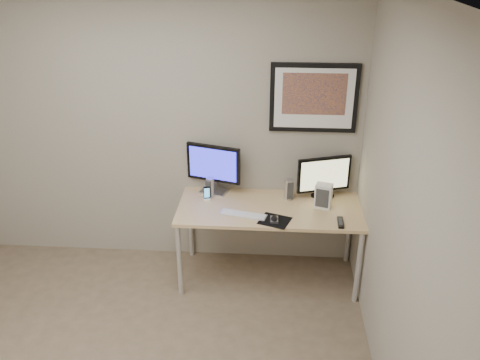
{
  "coord_description": "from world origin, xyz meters",
  "views": [
    {
      "loc": [
        1.01,
        -2.55,
        2.85
      ],
      "look_at": [
        0.76,
        1.1,
        1.1
      ],
      "focal_mm": 38.0,
      "sensor_mm": 36.0,
      "label": 1
    }
  ],
  "objects": [
    {
      "name": "mouse",
      "position": [
        1.04,
        1.11,
        0.75
      ],
      "size": [
        0.06,
        0.1,
        0.04
      ],
      "primitive_type": "ellipsoid",
      "rotation": [
        0.0,
        0.0,
        0.02
      ],
      "color": "black",
      "rests_on": "mousepad"
    },
    {
      "name": "phone_dock",
      "position": [
        0.44,
        1.45,
        0.8
      ],
      "size": [
        0.07,
        0.07,
        0.13
      ],
      "primitive_type": "cube",
      "rotation": [
        0.0,
        0.0,
        0.24
      ],
      "color": "black",
      "rests_on": "desk"
    },
    {
      "name": "speaker_left",
      "position": [
        0.46,
        1.52,
        0.82
      ],
      "size": [
        0.09,
        0.09,
        0.18
      ],
      "primitive_type": "cylinder",
      "rotation": [
        0.0,
        0.0,
        -0.34
      ],
      "color": "#B8B9BE",
      "rests_on": "desk"
    },
    {
      "name": "monitor_tv",
      "position": [
        1.47,
        1.58,
        0.94
      ],
      "size": [
        0.48,
        0.18,
        0.39
      ],
      "rotation": [
        0.0,
        0.0,
        0.31
      ],
      "color": "black",
      "rests_on": "desk"
    },
    {
      "name": "speaker_right",
      "position": [
        1.16,
        1.52,
        0.83
      ],
      "size": [
        0.1,
        0.1,
        0.19
      ],
      "primitive_type": "cylinder",
      "rotation": [
        0.0,
        0.0,
        0.38
      ],
      "color": "#B8B9BE",
      "rests_on": "desk"
    },
    {
      "name": "fan_unit",
      "position": [
        1.46,
        1.39,
        0.84
      ],
      "size": [
        0.16,
        0.14,
        0.22
      ],
      "primitive_type": "cube",
      "rotation": [
        0.0,
        0.0,
        -0.29
      ],
      "color": "silver",
      "rests_on": "desk"
    },
    {
      "name": "framed_art",
      "position": [
        1.35,
        1.68,
        1.62
      ],
      "size": [
        0.75,
        0.04,
        0.6
      ],
      "color": "black",
      "rests_on": "room"
    },
    {
      "name": "remote",
      "position": [
        1.59,
        1.11,
        0.74
      ],
      "size": [
        0.05,
        0.18,
        0.02
      ],
      "primitive_type": "cube",
      "rotation": [
        0.0,
        0.0,
        -0.03
      ],
      "color": "black",
      "rests_on": "desk"
    },
    {
      "name": "keyboard",
      "position": [
        0.78,
        1.2,
        0.74
      ],
      "size": [
        0.41,
        0.2,
        0.01
      ],
      "primitive_type": "cube",
      "rotation": [
        0.0,
        0.0,
        -0.24
      ],
      "color": "silver",
      "rests_on": "desk"
    },
    {
      "name": "desk",
      "position": [
        1.0,
        1.35,
        0.66
      ],
      "size": [
        1.6,
        0.7,
        0.73
      ],
      "color": "tan",
      "rests_on": "floor"
    },
    {
      "name": "mousepad",
      "position": [
        1.05,
        1.12,
        0.73
      ],
      "size": [
        0.3,
        0.28,
        0.0
      ],
      "primitive_type": "cube",
      "rotation": [
        0.0,
        0.0,
        -0.34
      ],
      "color": "black",
      "rests_on": "desk"
    },
    {
      "name": "room",
      "position": [
        0.0,
        0.45,
        1.64
      ],
      "size": [
        3.6,
        3.6,
        3.6
      ],
      "color": "white",
      "rests_on": "ground"
    },
    {
      "name": "monitor_large",
      "position": [
        0.48,
        1.61,
        0.99
      ],
      "size": [
        0.5,
        0.22,
        0.46
      ],
      "rotation": [
        0.0,
        0.0,
        -0.29
      ],
      "color": "#B8B9BE",
      "rests_on": "desk"
    }
  ]
}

